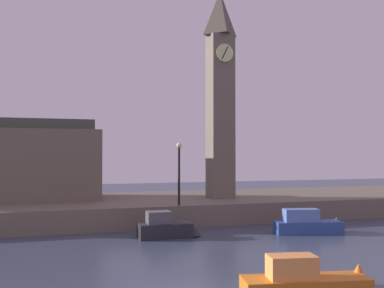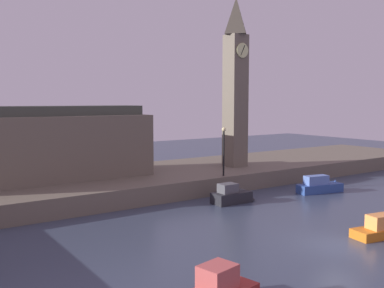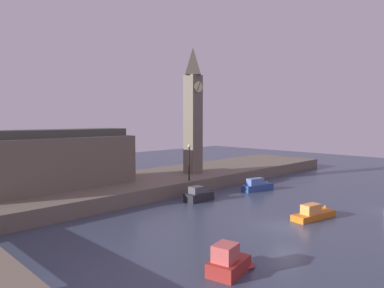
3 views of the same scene
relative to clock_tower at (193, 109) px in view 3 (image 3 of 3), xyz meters
The scene contains 9 objects.
ground_plane 22.46m from the clock_tower, 113.35° to the right, with size 120.00×120.00×0.00m, color #384256.
far_embankment 12.31m from the clock_tower, 169.06° to the left, with size 70.00×12.00×1.50m, color #6B6051.
clock_tower is the anchor object (origin of this frame).
parliament_hall 19.30m from the clock_tower, behind, with size 17.34×5.80×9.46m.
streetlamp 8.35m from the clock_tower, 139.35° to the right, with size 0.36×0.36×4.22m.
boat_tour_blue 13.04m from the clock_tower, 71.34° to the right, with size 4.93×2.08×1.65m.
boat_patrol_orange 21.44m from the clock_tower, 100.66° to the right, with size 5.32×2.11×1.63m.
boat_dinghy_red 28.47m from the clock_tower, 130.47° to the right, with size 3.56×2.09×1.74m.
boat_barge_dark 13.30m from the clock_tower, 130.08° to the right, with size 3.82×1.56×1.58m.
Camera 3 is at (-24.60, -14.01, 8.66)m, focal length 32.66 mm.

